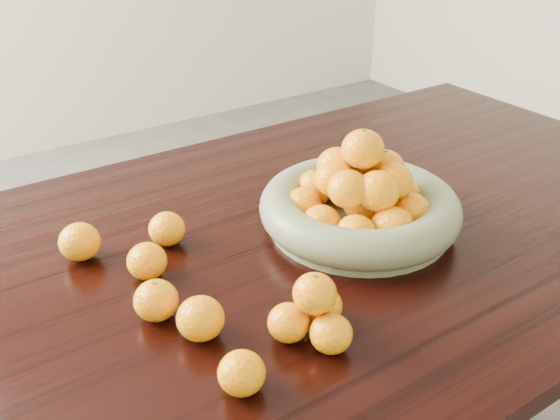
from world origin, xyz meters
TOP-DOWN VIEW (x-y plane):
  - dining_table at (0.00, 0.00)m, footprint 2.00×1.00m
  - fruit_bowl at (0.18, -0.04)m, footprint 0.38×0.38m
  - orange_pyramid at (-0.08, -0.24)m, footprint 0.12×0.12m
  - loose_orange_0 at (-0.25, -0.08)m, footprint 0.07×0.07m
  - loose_orange_1 at (-0.22, -0.15)m, footprint 0.07×0.07m
  - loose_orange_2 at (-0.22, -0.28)m, footprint 0.06×0.06m
  - loose_orange_3 at (-0.29, 0.15)m, footprint 0.07×0.07m
  - loose_orange_4 at (-0.15, 0.11)m, footprint 0.07×0.07m
  - loose_orange_5 at (-0.22, 0.03)m, footprint 0.07×0.07m

SIDE VIEW (x-z plane):
  - dining_table at x=0.00m, z-range 0.29..1.04m
  - loose_orange_2 at x=-0.22m, z-range 0.75..0.81m
  - loose_orange_4 at x=-0.15m, z-range 0.75..0.81m
  - loose_orange_5 at x=-0.22m, z-range 0.75..0.81m
  - loose_orange_0 at x=-0.25m, z-range 0.75..0.81m
  - loose_orange_1 at x=-0.22m, z-range 0.75..0.82m
  - loose_orange_3 at x=-0.29m, z-range 0.75..0.82m
  - orange_pyramid at x=-0.08m, z-range 0.74..0.84m
  - fruit_bowl at x=0.18m, z-range 0.71..0.90m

